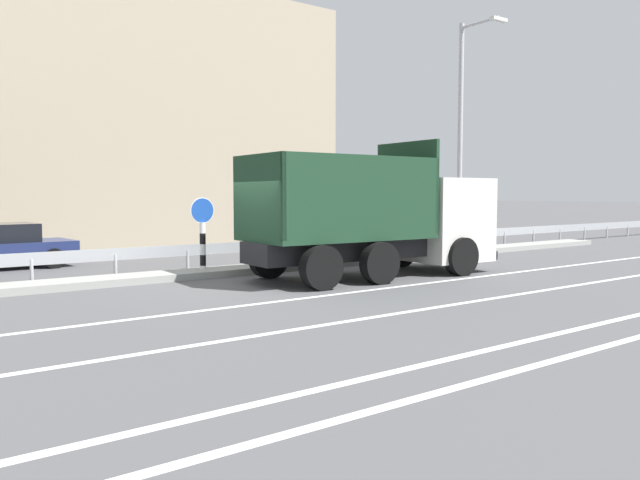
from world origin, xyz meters
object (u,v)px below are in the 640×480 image
dump_truck (399,225)px  median_road_sign (203,235)px  street_lamp_1 (463,128)px  parked_car_4 (1,246)px

dump_truck → median_road_sign: 5.33m
median_road_sign → street_lamp_1: 10.91m
dump_truck → median_road_sign: size_ratio=3.42×
dump_truck → parked_car_4: (-8.58, 7.86, -0.67)m
dump_truck → parked_car_4: size_ratio=1.75×
dump_truck → parked_car_4: 11.66m
median_road_sign → parked_car_4: median_road_sign is taller
median_road_sign → parked_car_4: size_ratio=0.51×
dump_truck → street_lamp_1: (5.77, 2.71, 3.24)m
dump_truck → median_road_sign: bearing=-118.5°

